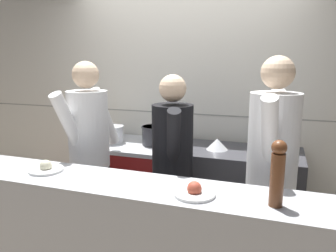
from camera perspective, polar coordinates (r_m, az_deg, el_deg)
The scene contains 13 objects.
wall_back_tiled at distance 3.62m, azimuth 2.99°, elevation 4.63°, with size 8.00×0.06×2.60m.
oven_range at distance 3.62m, azimuth -6.07°, elevation -9.58°, with size 0.87×0.71×0.87m.
prep_counter at distance 3.34m, azimuth 11.65°, elevation -11.56°, with size 1.21×0.65×0.88m.
pass_counter at distance 2.35m, azimuth -4.52°, elevation -21.07°, with size 2.78×0.45×0.95m.
stock_pot at distance 3.52m, azimuth -9.79°, elevation -1.34°, with size 0.26×0.26×0.18m.
sauce_pot at distance 3.38m, azimuth -2.39°, elevation -1.58°, with size 0.27×0.27×0.20m.
mixing_bowl_steel at distance 3.18m, azimuth 8.55°, elevation -3.14°, with size 0.21×0.21×0.11m.
plated_dish_main at distance 2.52m, azimuth -20.48°, elevation -6.92°, with size 0.24×0.24×0.08m.
plated_dish_appetiser at distance 1.97m, azimuth 4.61°, elevation -11.33°, with size 0.25×0.25×0.09m.
pepper_mill at distance 1.86m, azimuth 18.53°, elevation -7.61°, with size 0.08×0.08×0.37m.
chef_head_cook at distance 2.98m, azimuth -13.54°, elevation -3.94°, with size 0.42×0.75×1.72m.
chef_sous at distance 2.68m, azimuth 0.79°, elevation -6.57°, with size 0.42×0.70×1.62m.
chef_line at distance 2.52m, azimuth 17.61°, elevation -6.44°, with size 0.40×0.77×1.76m.
Camera 1 is at (0.98, -2.14, 1.74)m, focal length 35.00 mm.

